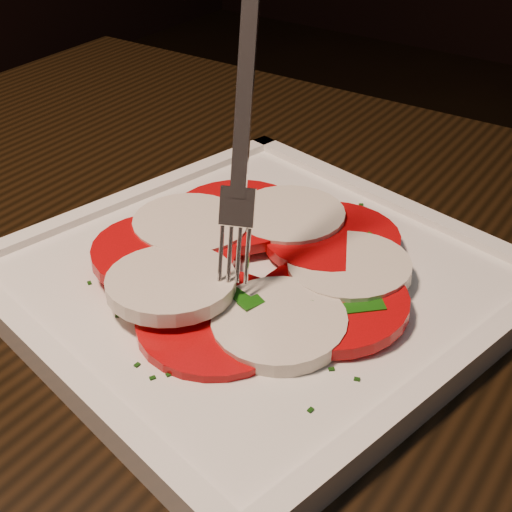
# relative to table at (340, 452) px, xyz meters

# --- Properties ---
(table) EXTENTS (1.22, 0.82, 0.75)m
(table) POSITION_rel_table_xyz_m (0.00, 0.00, 0.00)
(table) COLOR black
(table) RESTS_ON ground
(plate) EXTENTS (0.37, 0.37, 0.01)m
(plate) POSITION_rel_table_xyz_m (-0.08, 0.01, 0.11)
(plate) COLOR white
(plate) RESTS_ON table
(caprese_salad) EXTENTS (0.24, 0.25, 0.03)m
(caprese_salad) POSITION_rel_table_xyz_m (-0.08, 0.01, 0.12)
(caprese_salad) COLOR #C5040C
(caprese_salad) RESTS_ON plate
(fork) EXTENTS (0.05, 0.08, 0.19)m
(fork) POSITION_rel_table_xyz_m (-0.09, 0.01, 0.23)
(fork) COLOR white
(fork) RESTS_ON caprese_salad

